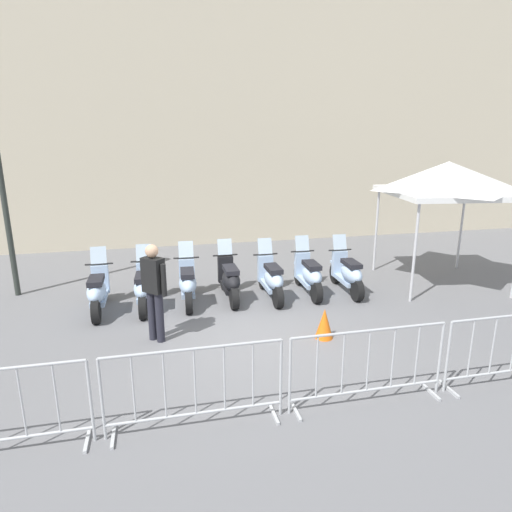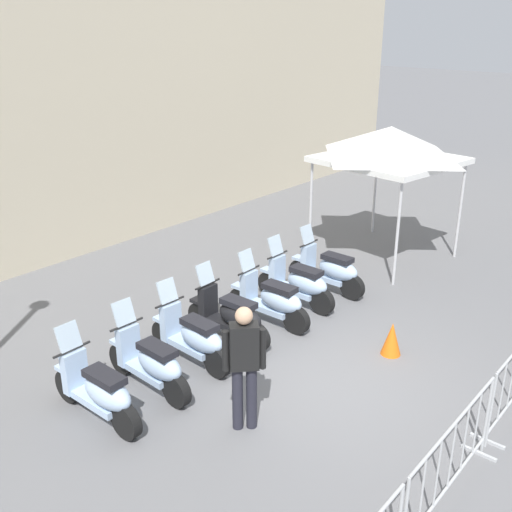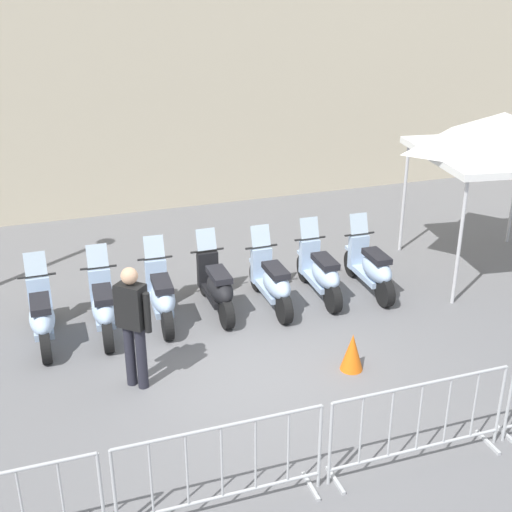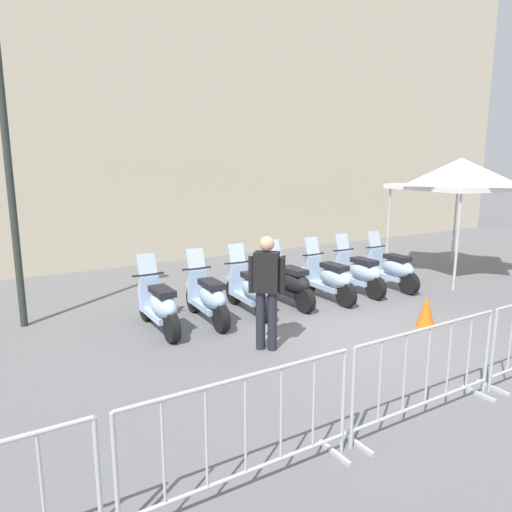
# 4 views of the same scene
# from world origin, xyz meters

# --- Properties ---
(ground_plane) EXTENTS (120.00, 120.00, 0.00)m
(ground_plane) POSITION_xyz_m (0.00, 0.00, 0.00)
(ground_plane) COLOR slate
(motorcycle_0) EXTENTS (0.62, 1.72, 1.24)m
(motorcycle_0) POSITION_xyz_m (-2.91, 1.34, 0.45)
(motorcycle_0) COLOR black
(motorcycle_0) RESTS_ON ground
(motorcycle_1) EXTENTS (0.57, 1.73, 1.24)m
(motorcycle_1) POSITION_xyz_m (-2.03, 1.48, 0.45)
(motorcycle_1) COLOR black
(motorcycle_1) RESTS_ON ground
(motorcycle_2) EXTENTS (0.56, 1.73, 1.24)m
(motorcycle_2) POSITION_xyz_m (-1.15, 1.68, 0.45)
(motorcycle_2) COLOR black
(motorcycle_2) RESTS_ON ground
(motorcycle_3) EXTENTS (0.62, 1.72, 1.24)m
(motorcycle_3) POSITION_xyz_m (-0.26, 1.83, 0.45)
(motorcycle_3) COLOR black
(motorcycle_3) RESTS_ON ground
(motorcycle_4) EXTENTS (0.62, 1.72, 1.24)m
(motorcycle_4) POSITION_xyz_m (0.65, 1.82, 0.45)
(motorcycle_4) COLOR black
(motorcycle_4) RESTS_ON ground
(motorcycle_5) EXTENTS (0.59, 1.72, 1.24)m
(motorcycle_5) POSITION_xyz_m (1.53, 2.03, 0.45)
(motorcycle_5) COLOR black
(motorcycle_5) RESTS_ON ground
(motorcycle_6) EXTENTS (0.59, 1.72, 1.24)m
(motorcycle_6) POSITION_xyz_m (2.43, 2.07, 0.45)
(motorcycle_6) COLOR black
(motorcycle_6) RESTS_ON ground
(barrier_segment_2) EXTENTS (2.16, 0.72, 1.07)m
(barrier_segment_2) POSITION_xyz_m (-0.79, -2.50, 0.53)
(barrier_segment_2) COLOR #B2B5B7
(barrier_segment_2) RESTS_ON ground
(barrier_segment_3) EXTENTS (2.16, 0.72, 1.07)m
(barrier_segment_3) POSITION_xyz_m (1.45, -2.18, 0.53)
(barrier_segment_3) COLOR #B2B5B7
(barrier_segment_3) RESTS_ON ground
(officer_near_row_end) EXTENTS (0.46, 0.39, 1.73)m
(officer_near_row_end) POSITION_xyz_m (-1.59, -0.04, 0.98)
(officer_near_row_end) COLOR #23232D
(officer_near_row_end) RESTS_ON ground
(canopy_tent) EXTENTS (2.58, 2.58, 2.91)m
(canopy_tent) POSITION_xyz_m (4.81, 2.57, 2.52)
(canopy_tent) COLOR silver
(canopy_tent) RESTS_ON ground
(traffic_cone) EXTENTS (0.32, 0.32, 0.55)m
(traffic_cone) POSITION_xyz_m (1.35, -0.20, 0.28)
(traffic_cone) COLOR orange
(traffic_cone) RESTS_ON ground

